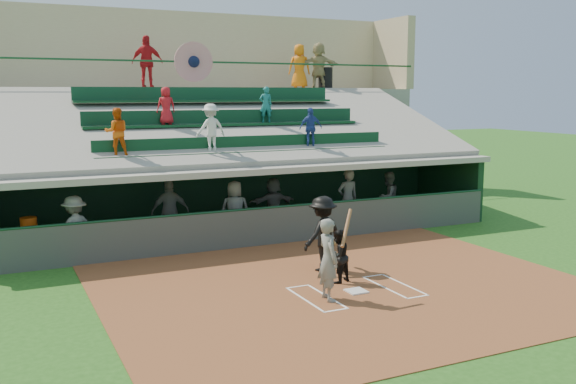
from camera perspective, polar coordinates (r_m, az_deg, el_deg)
name	(u,v)px	position (r m, az deg, el deg)	size (l,w,h in m)	color
ground	(356,293)	(14.66, 6.08, -8.88)	(100.00, 100.00, 0.00)	#235618
dirt_slab	(345,286)	(15.07, 5.08, -8.33)	(11.00, 9.00, 0.02)	brown
home_plate	(356,291)	(14.65, 6.08, -8.75)	(0.43, 0.43, 0.03)	silver
batters_box_chalk	(356,292)	(14.65, 6.08, -8.79)	(2.65, 1.85, 0.01)	white
dugout_floor	(246,233)	(20.52, -3.77, -3.64)	(16.00, 3.50, 0.04)	gray
concourse_slab	(184,146)	(26.52, -9.19, 4.08)	(20.00, 3.00, 4.60)	gray
grandstand	(207,153)	(23.67, -7.20, 3.47)	(20.40, 10.40, 7.80)	#474C47
batter_at_plate	(329,259)	(13.82, 3.62, -5.97)	(0.86, 0.76, 1.95)	#61645E
catcher	(338,256)	(15.14, 4.49, -5.72)	(0.61, 0.48, 1.26)	black
home_umpire	(323,234)	(16.06, 3.10, -3.71)	(1.22, 0.70, 1.89)	black
dugout_bench	(232,218)	(21.67, -4.97, -2.30)	(15.66, 0.47, 0.47)	#916035
white_table	(29,247)	(18.36, -22.03, -4.52)	(0.85, 0.64, 0.74)	white
water_cooler	(29,225)	(18.18, -22.05, -2.77)	(0.43, 0.43, 0.43)	#CA490B
dugout_player_a	(75,229)	(17.71, -18.43, -3.13)	(1.13, 0.65, 1.75)	#5A5D58
dugout_player_b	(170,211)	(19.19, -10.43, -1.71)	(1.11, 0.46, 1.89)	#61645F
dugout_player_c	(235,211)	(19.27, -4.73, -1.67)	(0.88, 0.58, 1.81)	#5A5D57
dugout_player_d	(273,203)	(20.87, -1.32, -1.01)	(1.56, 0.50, 1.68)	#60635E
dugout_player_e	(348,199)	(20.98, 5.32, -0.63)	(0.71, 0.46, 1.94)	#545752
dugout_player_f	(388,197)	(22.14, 8.88, -0.46)	(0.85, 0.66, 1.74)	#50524E
trash_bin	(325,78)	(27.90, 3.35, 10.07)	(0.61, 0.61, 0.91)	black
concourse_staff_a	(147,62)	(25.47, -12.41, 11.23)	(1.17, 0.49, 2.00)	red
concourse_staff_b	(299,66)	(27.48, 1.02, 11.09)	(0.91, 0.59, 1.86)	orange
concourse_staff_c	(319,66)	(27.63, 2.73, 11.15)	(1.79, 0.57, 1.94)	tan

